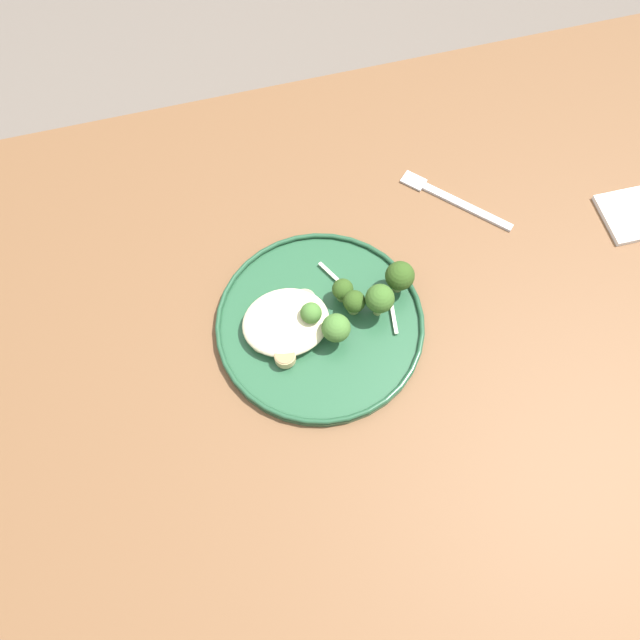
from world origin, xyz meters
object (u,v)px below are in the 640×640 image
Objects in this scene: seared_scallop_right_edge at (285,358)px; broccoli_floret_center_pile at (380,299)px; seared_scallop_half_hidden at (280,308)px; broccoli_floret_tall_stalk at (311,314)px; seared_scallop_center_golden at (300,320)px; dinner_plate at (320,323)px; seared_scallop_on_noodles at (274,320)px; broccoli_floret_beside_noodles at (400,276)px; broccoli_floret_rear_charred at (343,290)px; seared_scallop_left_edge at (257,321)px; broccoli_floret_front_edge at (357,301)px; dinner_fork at (452,200)px; seared_scallop_front_small at (262,341)px; seared_scallop_tiny_bay at (305,301)px; broccoli_floret_small_sprig at (336,328)px.

broccoli_floret_center_pile reaches higher than seared_scallop_right_edge.
seared_scallop_half_hidden is 0.56× the size of broccoli_floret_tall_stalk.
seared_scallop_right_edge reaches higher than seared_scallop_center_golden.
dinner_plate is 12.47× the size of seared_scallop_on_noodles.
broccoli_floret_beside_noodles reaches higher than seared_scallop_half_hidden.
seared_scallop_on_noodles is 0.10m from broccoli_floret_rear_charred.
seared_scallop_on_noodles is 0.66× the size of seared_scallop_left_edge.
broccoli_floret_front_edge is (-0.08, -0.00, 0.01)m from seared_scallop_center_golden.
broccoli_floret_rear_charred reaches higher than seared_scallop_center_golden.
dinner_fork is (-0.13, -0.13, -0.04)m from broccoli_floret_beside_noodles.
broccoli_floret_center_pile is (-0.14, 0.02, 0.03)m from seared_scallop_on_noodles.
broccoli_floret_front_edge is at bearing 36.45° from dinner_fork.
seared_scallop_front_small reaches higher than dinner_plate.
seared_scallop_half_hidden is 0.72× the size of broccoli_floret_rear_charred.
seared_scallop_tiny_bay is at bearing -147.95° from seared_scallop_front_small.
seared_scallop_on_noodles is 0.55× the size of broccoli_floret_front_edge.
broccoli_floret_beside_noodles reaches higher than seared_scallop_tiny_bay.
broccoli_floret_beside_noodles is at bearing -170.14° from seared_scallop_front_small.
broccoli_floret_rear_charred is at bearing -114.08° from broccoli_floret_small_sprig.
seared_scallop_center_golden is at bearing -162.85° from seared_scallop_front_small.
seared_scallop_center_golden is 0.06m from broccoli_floret_small_sprig.
broccoli_floret_center_pile is (-0.07, -0.02, 0.01)m from broccoli_floret_small_sprig.
seared_scallop_tiny_bay is 0.21× the size of dinner_fork.
broccoli_floret_beside_noodles is at bearing -169.78° from broccoli_floret_tall_stalk.
dinner_plate is 0.06m from seared_scallop_on_noodles.
seared_scallop_center_golden is (0.03, -0.01, 0.01)m from dinner_plate.
seared_scallop_on_noodles is 0.80× the size of seared_scallop_right_edge.
seared_scallop_half_hidden is (-0.01, -0.02, -0.00)m from seared_scallop_on_noodles.
broccoli_floret_rear_charred reaches higher than seared_scallop_tiny_bay.
seared_scallop_half_hidden reaches higher than dinner_fork.
broccoli_floret_center_pile is at bearing -164.50° from seared_scallop_right_edge.
seared_scallop_front_small is (0.04, 0.04, 0.00)m from seared_scallop_half_hidden.
broccoli_floret_front_edge reaches higher than seared_scallop_center_golden.
broccoli_floret_tall_stalk is at bearing 156.08° from seared_scallop_center_golden.
broccoli_floret_beside_noodles is at bearing -153.63° from broccoli_floret_small_sprig.
dinner_plate is 1.96× the size of dinner_fork.
seared_scallop_on_noodles reaches higher than seared_scallop_left_edge.
seared_scallop_front_small reaches higher than seared_scallop_center_golden.
seared_scallop_on_noodles is 0.02m from seared_scallop_left_edge.
broccoli_floret_center_pile is 0.24m from dinner_fork.
broccoli_floret_beside_noodles is at bearing -173.14° from seared_scallop_center_golden.
dinner_plate is at bearing 112.04° from seared_scallop_tiny_bay.
broccoli_floret_tall_stalk is at bearing -2.74° from broccoli_floret_center_pile.
broccoli_floret_beside_noodles is 0.13m from broccoli_floret_tall_stalk.
seared_scallop_front_small is at bearing 50.41° from seared_scallop_half_hidden.
broccoli_floret_center_pile reaches higher than broccoli_floret_tall_stalk.
broccoli_floret_small_sprig is at bearing 149.99° from seared_scallop_on_noodles.
dinner_plate is at bearing -62.70° from broccoli_floret_small_sprig.
broccoli_floret_rear_charred is (-0.04, -0.03, 0.03)m from dinner_plate.
broccoli_floret_tall_stalk is at bearing -170.81° from seared_scallop_front_small.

